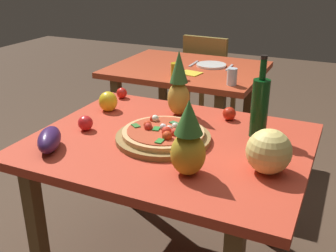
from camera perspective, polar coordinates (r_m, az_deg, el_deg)
The scene contains 20 objects.
display_table at distance 1.83m, azimuth 0.26°, elevation -4.39°, with size 1.20×0.95×0.73m.
background_table at distance 3.04m, azimuth 2.70°, elevation 6.57°, with size 1.09×0.87×0.73m.
dining_chair at distance 3.69m, azimuth 5.73°, elevation 7.03°, with size 0.42×0.42×0.85m.
pizza_board at distance 1.78m, azimuth -0.67°, elevation -1.68°, with size 0.42×0.42×0.03m, color olive.
pizza at distance 1.77m, azimuth -0.64°, elevation -0.84°, with size 0.36×0.36×0.06m.
wine_bottle at distance 1.82m, azimuth 12.79°, elevation 2.69°, with size 0.08×0.08×0.37m.
pineapple_left at distance 2.04m, azimuth 1.52°, elevation 5.54°, with size 0.11×0.11×0.33m.
pineapple_right at distance 1.47m, azimuth 2.87°, elevation -2.24°, with size 0.13×0.13×0.29m.
melon at distance 1.54m, azimuth 14.00°, elevation -3.49°, with size 0.17×0.17×0.17m, color #EBD373.
bell_pepper at distance 2.15m, azimuth -8.44°, elevation 3.42°, with size 0.10×0.10×0.11m, color yellow.
eggplant at distance 1.76m, azimuth -16.36°, elevation -1.84°, with size 0.20×0.09×0.09m, color #3B1F53.
tomato_near_board at distance 2.33m, azimuth -6.53°, elevation 4.64°, with size 0.06×0.06×0.06m, color red.
tomato_beside_pepper at distance 2.02m, azimuth 8.62°, elevation 1.74°, with size 0.07×0.07×0.07m, color red.
tomato_at_corner at distance 1.92m, azimuth -11.55°, elevation 0.41°, with size 0.07×0.07×0.07m, color red.
drinking_glass_juice at distance 2.71m, azimuth 1.18°, elevation 7.79°, with size 0.08×0.08×0.10m, color gold.
drinking_glass_water at distance 2.59m, azimuth 9.00°, elevation 6.87°, with size 0.06×0.06×0.11m, color silver.
dinner_plate at distance 3.05m, azimuth 6.11°, elevation 8.53°, with size 0.22×0.22×0.02m, color white.
fork_utensil at distance 3.10m, azimuth 3.63°, elevation 8.75°, with size 0.02×0.18×0.01m, color silver.
knife_utensil at distance 3.01m, azimuth 8.64°, elevation 8.13°, with size 0.02×0.18×0.01m, color silver.
napkin_folded at distance 2.84m, azimuth 3.17°, elevation 7.44°, with size 0.14×0.12×0.01m, color yellow.
Camera 1 is at (0.67, -1.48, 1.47)m, focal length 43.28 mm.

